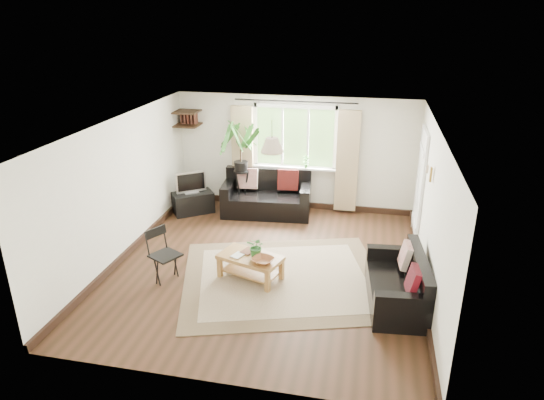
% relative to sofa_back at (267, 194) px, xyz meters
% --- Properties ---
extents(floor, '(5.50, 5.50, 0.00)m').
position_rel_sofa_back_xyz_m(floor, '(0.50, -2.24, -0.43)').
color(floor, black).
rests_on(floor, ground).
extents(ceiling, '(5.50, 5.50, 0.00)m').
position_rel_sofa_back_xyz_m(ceiling, '(0.50, -2.24, 1.97)').
color(ceiling, white).
rests_on(ceiling, floor).
extents(wall_back, '(5.00, 0.02, 2.40)m').
position_rel_sofa_back_xyz_m(wall_back, '(0.50, 0.51, 0.77)').
color(wall_back, white).
rests_on(wall_back, floor).
extents(wall_front, '(5.00, 0.02, 2.40)m').
position_rel_sofa_back_xyz_m(wall_front, '(0.50, -4.99, 0.77)').
color(wall_front, white).
rests_on(wall_front, floor).
extents(wall_left, '(0.02, 5.50, 2.40)m').
position_rel_sofa_back_xyz_m(wall_left, '(-2.00, -2.24, 0.77)').
color(wall_left, white).
rests_on(wall_left, floor).
extents(wall_right, '(0.02, 5.50, 2.40)m').
position_rel_sofa_back_xyz_m(wall_right, '(3.00, -2.24, 0.77)').
color(wall_right, white).
rests_on(wall_right, floor).
extents(rug, '(3.79, 3.49, 0.02)m').
position_rel_sofa_back_xyz_m(rug, '(0.84, -2.56, -0.42)').
color(rug, beige).
rests_on(rug, floor).
extents(window, '(2.50, 0.16, 2.16)m').
position_rel_sofa_back_xyz_m(window, '(0.50, 0.47, 1.12)').
color(window, white).
rests_on(window, wall_back).
extents(door, '(0.06, 0.96, 2.06)m').
position_rel_sofa_back_xyz_m(door, '(2.97, -0.54, 0.57)').
color(door, silver).
rests_on(door, wall_right).
extents(corner_shelf, '(0.50, 0.50, 0.34)m').
position_rel_sofa_back_xyz_m(corner_shelf, '(-1.75, 0.26, 1.46)').
color(corner_shelf, black).
rests_on(corner_shelf, wall_back).
extents(pendant_lamp, '(0.36, 0.36, 0.54)m').
position_rel_sofa_back_xyz_m(pendant_lamp, '(0.50, -1.84, 1.62)').
color(pendant_lamp, beige).
rests_on(pendant_lamp, ceiling).
extents(wall_sconce, '(0.12, 0.12, 0.28)m').
position_rel_sofa_back_xyz_m(wall_sconce, '(2.93, -1.94, 1.31)').
color(wall_sconce, beige).
rests_on(wall_sconce, wall_right).
extents(sofa_back, '(1.88, 1.06, 0.85)m').
position_rel_sofa_back_xyz_m(sofa_back, '(0.00, 0.00, 0.00)').
color(sofa_back, black).
rests_on(sofa_back, floor).
extents(sofa_right, '(1.60, 0.91, 0.72)m').
position_rel_sofa_back_xyz_m(sofa_right, '(2.56, -2.88, -0.06)').
color(sofa_right, black).
rests_on(sofa_right, floor).
extents(coffee_table, '(1.10, 0.82, 0.40)m').
position_rel_sofa_back_xyz_m(coffee_table, '(0.32, -2.64, -0.22)').
color(coffee_table, brown).
rests_on(coffee_table, floor).
extents(table_plant, '(0.35, 0.32, 0.32)m').
position_rel_sofa_back_xyz_m(table_plant, '(0.42, -2.63, 0.14)').
color(table_plant, '#2C692A').
rests_on(table_plant, coffee_table).
extents(bowl, '(0.42, 0.42, 0.08)m').
position_rel_sofa_back_xyz_m(bowl, '(0.56, -2.82, 0.02)').
color(bowl, brown).
rests_on(bowl, coffee_table).
extents(book_a, '(0.23, 0.26, 0.02)m').
position_rel_sofa_back_xyz_m(book_a, '(0.06, -2.65, -0.01)').
color(book_a, silver).
rests_on(book_a, coffee_table).
extents(book_b, '(0.25, 0.29, 0.02)m').
position_rel_sofa_back_xyz_m(book_b, '(0.17, -2.48, -0.01)').
color(book_b, brown).
rests_on(book_b, coffee_table).
extents(tv_stand, '(0.93, 0.85, 0.44)m').
position_rel_sofa_back_xyz_m(tv_stand, '(-1.53, -0.26, -0.21)').
color(tv_stand, black).
rests_on(tv_stand, floor).
extents(tv, '(0.63, 0.54, 0.48)m').
position_rel_sofa_back_xyz_m(tv, '(-1.55, -0.26, 0.25)').
color(tv, '#A5A5AA').
rests_on(tv, tv_stand).
extents(palm_stand, '(0.83, 0.83, 1.91)m').
position_rel_sofa_back_xyz_m(palm_stand, '(-0.56, 0.08, 0.53)').
color(palm_stand, black).
rests_on(palm_stand, floor).
extents(folding_chair, '(0.60, 0.60, 0.85)m').
position_rel_sofa_back_xyz_m(folding_chair, '(-0.96, -2.97, -0.00)').
color(folding_chair, black).
rests_on(folding_chair, floor).
extents(sill_plant, '(0.14, 0.10, 0.27)m').
position_rel_sofa_back_xyz_m(sill_plant, '(0.75, 0.39, 0.64)').
color(sill_plant, '#2D6023').
rests_on(sill_plant, window).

